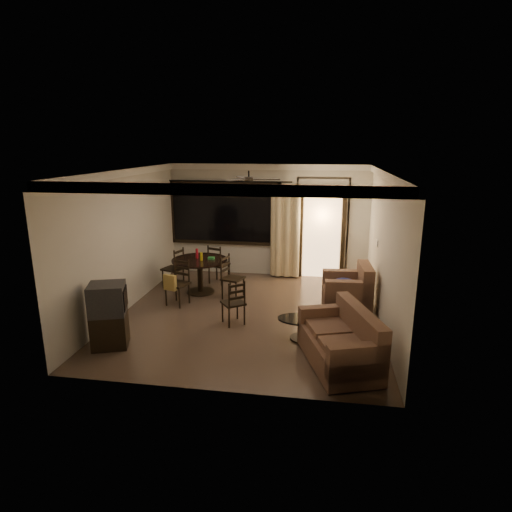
% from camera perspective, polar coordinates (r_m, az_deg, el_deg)
% --- Properties ---
extents(ground, '(5.50, 5.50, 0.00)m').
position_cam_1_polar(ground, '(8.55, -0.89, -7.76)').
color(ground, '#7F6651').
rests_on(ground, ground).
extents(room_shell, '(5.50, 6.70, 5.50)m').
position_cam_1_polar(room_shell, '(9.69, 4.36, 6.13)').
color(room_shell, beige).
rests_on(room_shell, ground).
extents(dining_table, '(1.24, 1.24, 1.00)m').
position_cam_1_polar(dining_table, '(9.66, -7.48, -1.38)').
color(dining_table, black).
rests_on(dining_table, ground).
extents(dining_chair_west, '(0.53, 0.53, 0.95)m').
position_cam_1_polar(dining_chair_west, '(10.20, -10.91, -2.58)').
color(dining_chair_west, black).
rests_on(dining_chair_west, ground).
extents(dining_chair_east, '(0.53, 0.53, 0.95)m').
position_cam_1_polar(dining_chair_east, '(9.33, -3.15, -3.98)').
color(dining_chair_east, black).
rests_on(dining_chair_east, ground).
extents(dining_chair_south, '(0.53, 0.56, 0.95)m').
position_cam_1_polar(dining_chair_south, '(9.09, -10.46, -4.57)').
color(dining_chair_south, black).
rests_on(dining_chair_south, ground).
extents(dining_chair_north, '(0.53, 0.53, 0.95)m').
position_cam_1_polar(dining_chair_north, '(10.38, -5.01, -2.07)').
color(dining_chair_north, black).
rests_on(dining_chair_north, ground).
extents(tv_cabinet, '(0.70, 0.66, 1.08)m').
position_cam_1_polar(tv_cabinet, '(7.49, -19.04, -7.48)').
color(tv_cabinet, black).
rests_on(tv_cabinet, ground).
extents(sofa, '(1.32, 1.79, 0.86)m').
position_cam_1_polar(sofa, '(6.74, 11.47, -11.34)').
color(sofa, '#452C20').
rests_on(sofa, ground).
extents(armchair, '(0.98, 0.98, 0.93)m').
position_cam_1_polar(armchair, '(8.84, 12.35, -4.69)').
color(armchair, '#452C20').
rests_on(armchair, ground).
extents(coffee_table, '(0.86, 0.52, 0.38)m').
position_cam_1_polar(coffee_table, '(7.48, 6.20, -9.18)').
color(coffee_table, black).
rests_on(coffee_table, ground).
extents(side_chair, '(0.53, 0.53, 0.86)m').
position_cam_1_polar(side_chair, '(8.04, -3.01, -7.31)').
color(side_chair, black).
rests_on(side_chair, ground).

